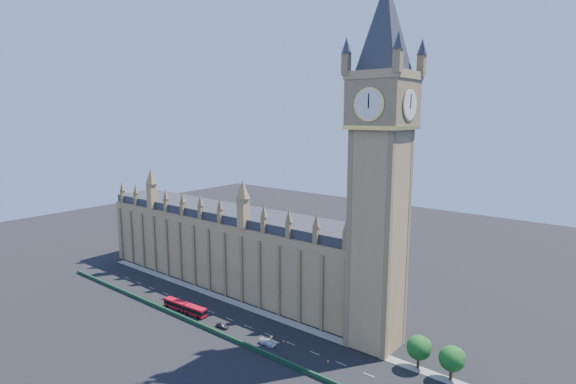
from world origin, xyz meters
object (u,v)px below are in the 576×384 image
Objects in this scene: car_grey at (222,326)px; car_white at (267,342)px; red_bus at (185,307)px; car_silver at (268,343)px.

car_grey is 16.75m from car_white.
red_bus is 3.79× the size of car_white.
car_grey is (17.09, -0.11, -0.83)m from red_bus.
car_white is (-0.45, -0.04, -0.08)m from car_silver.
red_bus is at bearing 88.72° from car_grey.
car_white is at bearing 91.81° from car_silver.
car_grey is 0.93× the size of car_silver.
car_white is (33.83, 0.64, -0.88)m from red_bus.
car_grey is at bearing 89.79° from car_silver.
car_grey is 0.91× the size of car_white.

